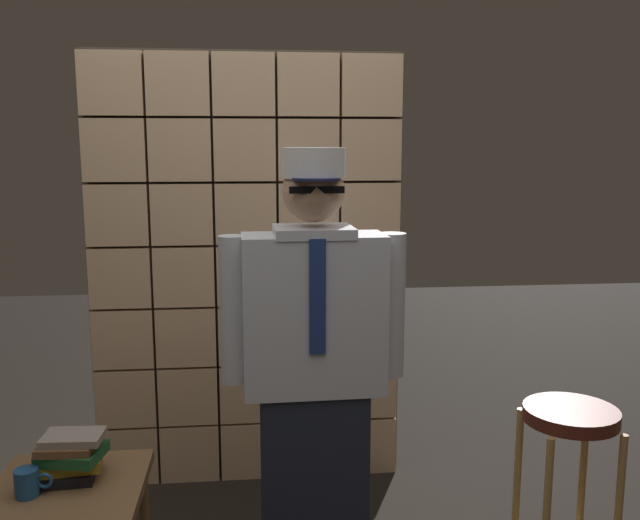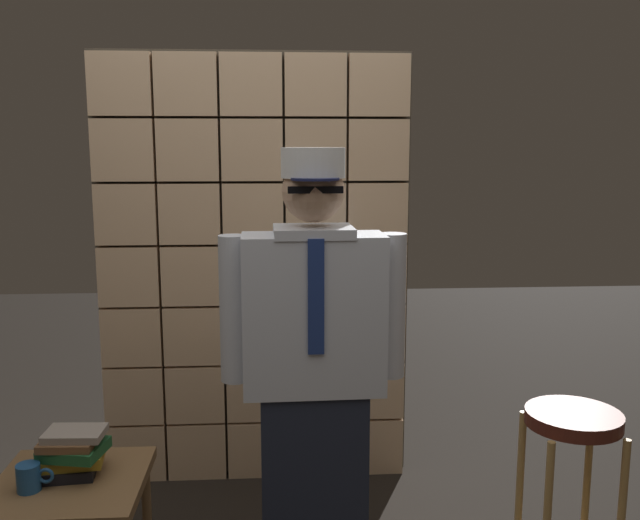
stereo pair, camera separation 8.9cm
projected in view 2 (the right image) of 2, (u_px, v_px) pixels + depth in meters
The scene contains 6 objects.
glass_block_wall at pixel (254, 274), 3.40m from camera, with size 1.56×0.10×2.17m.
standing_person at pixel (314, 372), 2.49m from camera, with size 0.67×0.29×1.69m.
bar_stool at pixel (571, 462), 2.48m from camera, with size 0.34×0.34×0.76m.
side_table at pixel (71, 499), 2.42m from camera, with size 0.52×0.52×0.53m.
book_stack at pixel (72, 452), 2.44m from camera, with size 0.26×0.22×0.17m.
coffee_mug at pixel (30, 477), 2.33m from camera, with size 0.13×0.08×0.09m.
Camera 2 is at (0.11, -1.92, 1.70)m, focal length 38.39 mm.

